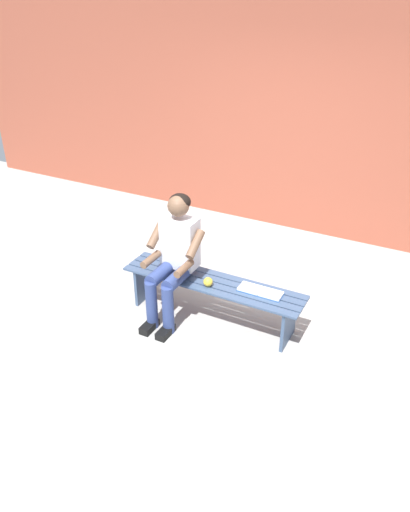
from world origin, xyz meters
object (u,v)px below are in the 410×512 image
Objects in this scene: bench_near at (212,290)px; person_seated at (174,255)px; apple at (208,282)px; book_open at (260,291)px.

bench_near is 0.50m from person_seated.
bench_near is 0.17m from apple.
person_seated is (0.36, 0.10, 0.34)m from bench_near.
book_open is at bearing -170.78° from person_seated.
person_seated is at bearing 9.39° from book_open.
person_seated is 0.87m from book_open.
book_open is (-0.47, -0.04, 0.11)m from bench_near.
book_open reaches higher than bench_near.
bench_near is 20.30× the size of apple.
person_seated reaches higher than book_open.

